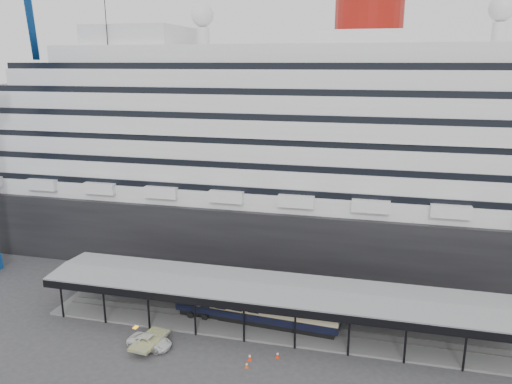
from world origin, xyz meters
TOP-DOWN VIEW (x-y plane):
  - ground at (0.00, 0.00)m, footprint 200.00×200.00m
  - cruise_ship at (0.05, 32.00)m, footprint 130.00×30.00m
  - platform_canopy at (0.00, 5.00)m, footprint 56.00×9.18m
  - port_truck at (-12.64, -2.75)m, footprint 5.17×2.85m
  - pullman_carriage at (-2.51, 5.00)m, footprint 20.18×4.06m
  - traffic_cone_left at (-1.30, -3.86)m, footprint 0.37×0.37m
  - traffic_cone_mid at (-1.34, -2.47)m, footprint 0.41×0.41m
  - traffic_cone_right at (1.42, -1.33)m, footprint 0.46×0.46m

SIDE VIEW (x-z plane):
  - ground at x=0.00m, z-range 0.00..0.00m
  - traffic_cone_left at x=-1.30m, z-range 0.00..0.66m
  - traffic_cone_right at x=1.42m, z-range 0.00..0.75m
  - traffic_cone_mid at x=-1.34m, z-range 0.00..0.79m
  - port_truck at x=-12.64m, z-range 0.00..1.37m
  - platform_canopy at x=0.00m, z-range -0.29..5.01m
  - pullman_carriage at x=-2.51m, z-range -7.43..12.25m
  - cruise_ship at x=0.05m, z-range -3.60..40.30m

